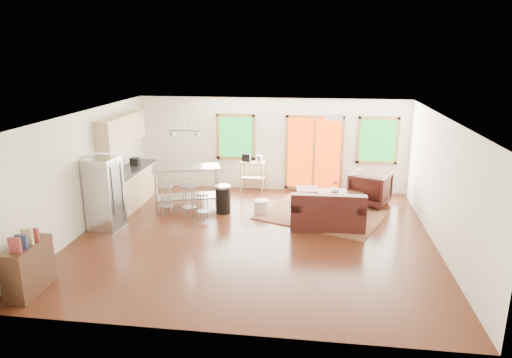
# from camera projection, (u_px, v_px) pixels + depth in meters

# --- Properties ---
(floor) EXTENTS (7.50, 7.00, 0.02)m
(floor) POSITION_uv_depth(u_px,v_px,m) (254.00, 237.00, 9.80)
(floor) COLOR #36170D
(floor) RESTS_ON ground
(ceiling) EXTENTS (7.50, 7.00, 0.02)m
(ceiling) POSITION_uv_depth(u_px,v_px,m) (254.00, 115.00, 9.08)
(ceiling) COLOR white
(ceiling) RESTS_ON ground
(back_wall) EXTENTS (7.50, 0.02, 2.60)m
(back_wall) POSITION_uv_depth(u_px,v_px,m) (271.00, 144.00, 12.79)
(back_wall) COLOR white
(back_wall) RESTS_ON ground
(left_wall) EXTENTS (0.02, 7.00, 2.60)m
(left_wall) POSITION_uv_depth(u_px,v_px,m) (83.00, 172.00, 9.92)
(left_wall) COLOR white
(left_wall) RESTS_ON ground
(right_wall) EXTENTS (0.02, 7.00, 2.60)m
(right_wall) POSITION_uv_depth(u_px,v_px,m) (443.00, 185.00, 8.96)
(right_wall) COLOR white
(right_wall) RESTS_ON ground
(front_wall) EXTENTS (7.50, 0.02, 2.60)m
(front_wall) POSITION_uv_depth(u_px,v_px,m) (218.00, 249.00, 6.10)
(front_wall) COLOR white
(front_wall) RESTS_ON ground
(window_left) EXTENTS (1.10, 0.05, 1.30)m
(window_left) POSITION_uv_depth(u_px,v_px,m) (236.00, 137.00, 12.81)
(window_left) COLOR #11631E
(window_left) RESTS_ON back_wall
(french_doors) EXTENTS (1.60, 0.05, 2.10)m
(french_doors) POSITION_uv_depth(u_px,v_px,m) (314.00, 153.00, 12.64)
(french_doors) COLOR red
(french_doors) RESTS_ON back_wall
(window_right) EXTENTS (1.10, 0.05, 1.30)m
(window_right) POSITION_uv_depth(u_px,v_px,m) (378.00, 140.00, 12.32)
(window_right) COLOR #11631E
(window_right) RESTS_ON back_wall
(rug) EXTENTS (3.35, 3.01, 0.03)m
(rug) POSITION_uv_depth(u_px,v_px,m) (321.00, 215.00, 11.03)
(rug) COLOR #526438
(rug) RESTS_ON floor
(loveseat) EXTENTS (1.64, 0.96, 0.87)m
(loveseat) POSITION_uv_depth(u_px,v_px,m) (327.00, 213.00, 10.22)
(loveseat) COLOR black
(loveseat) RESTS_ON floor
(coffee_table) EXTENTS (1.11, 0.67, 0.44)m
(coffee_table) POSITION_uv_depth(u_px,v_px,m) (341.00, 195.00, 11.37)
(coffee_table) COLOR #362013
(coffee_table) RESTS_ON floor
(armchair) EXTENTS (1.19, 1.16, 0.95)m
(armchair) POSITION_uv_depth(u_px,v_px,m) (370.00, 187.00, 11.69)
(armchair) COLOR black
(armchair) RESTS_ON floor
(ottoman) EXTENTS (0.64, 0.64, 0.38)m
(ottoman) POSITION_uv_depth(u_px,v_px,m) (307.00, 195.00, 11.92)
(ottoman) COLOR black
(ottoman) RESTS_ON floor
(pouf) EXTENTS (0.46, 0.46, 0.31)m
(pouf) POSITION_uv_depth(u_px,v_px,m) (261.00, 206.00, 11.22)
(pouf) COLOR silver
(pouf) RESTS_ON floor
(vase) EXTENTS (0.20, 0.21, 0.34)m
(vase) POSITION_uv_depth(u_px,v_px,m) (335.00, 189.00, 11.38)
(vase) COLOR silver
(vase) RESTS_ON coffee_table
(book) EXTENTS (0.21, 0.10, 0.29)m
(book) POSITION_uv_depth(u_px,v_px,m) (343.00, 194.00, 10.90)
(book) COLOR maroon
(book) RESTS_ON coffee_table
(cabinets) EXTENTS (0.64, 2.24, 2.30)m
(cabinets) POSITION_uv_depth(u_px,v_px,m) (128.00, 169.00, 11.61)
(cabinets) COLOR tan
(cabinets) RESTS_ON floor
(refrigerator) EXTENTS (0.72, 0.70, 1.62)m
(refrigerator) POSITION_uv_depth(u_px,v_px,m) (105.00, 193.00, 10.06)
(refrigerator) COLOR #B7BABC
(refrigerator) RESTS_ON floor
(island) EXTENTS (1.79, 1.14, 1.05)m
(island) POSITION_uv_depth(u_px,v_px,m) (187.00, 180.00, 11.44)
(island) COLOR #B7BABC
(island) RESTS_ON floor
(cup) EXTENTS (0.15, 0.13, 0.14)m
(cup) POSITION_uv_depth(u_px,v_px,m) (195.00, 168.00, 11.34)
(cup) COLOR white
(cup) RESTS_ON island
(bar_stool_a) EXTENTS (0.42, 0.42, 0.73)m
(bar_stool_a) POSITION_uv_depth(u_px,v_px,m) (166.00, 193.00, 10.97)
(bar_stool_a) COLOR #B7BABC
(bar_stool_a) RESTS_ON floor
(bar_stool_b) EXTENTS (0.39, 0.39, 0.78)m
(bar_stool_b) POSITION_uv_depth(u_px,v_px,m) (189.00, 193.00, 10.82)
(bar_stool_b) COLOR #B7BABC
(bar_stool_b) RESTS_ON floor
(bar_stool_c) EXTENTS (0.36, 0.36, 0.65)m
(bar_stool_c) POSITION_uv_depth(u_px,v_px,m) (202.00, 200.00, 10.66)
(bar_stool_c) COLOR #B7BABC
(bar_stool_c) RESTS_ON floor
(trash_can) EXTENTS (0.40, 0.40, 0.69)m
(trash_can) POSITION_uv_depth(u_px,v_px,m) (223.00, 199.00, 11.14)
(trash_can) COLOR black
(trash_can) RESTS_ON floor
(kitchen_cart) EXTENTS (0.74, 0.52, 1.08)m
(kitchen_cart) POSITION_uv_depth(u_px,v_px,m) (252.00, 165.00, 12.78)
(kitchen_cart) COLOR tan
(kitchen_cart) RESTS_ON floor
(bookshelf) EXTENTS (0.39, 0.96, 1.12)m
(bookshelf) POSITION_uv_depth(u_px,v_px,m) (29.00, 267.00, 7.46)
(bookshelf) COLOR #362013
(bookshelf) RESTS_ON floor
(ceiling_flush) EXTENTS (0.35, 0.35, 0.12)m
(ceiling_flush) POSITION_uv_depth(u_px,v_px,m) (334.00, 116.00, 9.47)
(ceiling_flush) COLOR white
(ceiling_flush) RESTS_ON ceiling
(pendant_light) EXTENTS (0.80, 0.18, 0.79)m
(pendant_light) POSITION_uv_depth(u_px,v_px,m) (184.00, 135.00, 10.95)
(pendant_light) COLOR gray
(pendant_light) RESTS_ON ceiling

